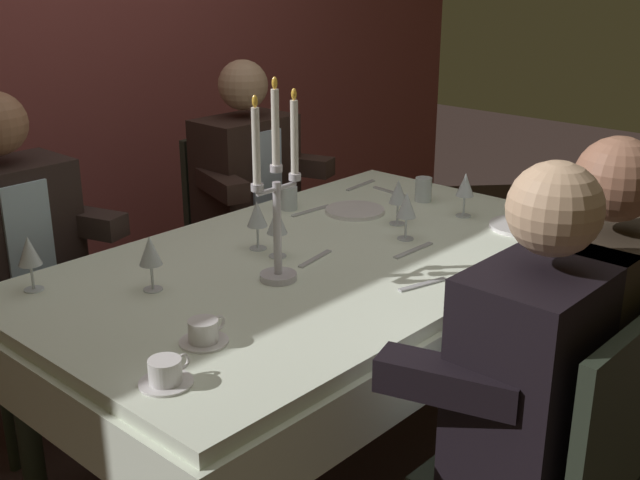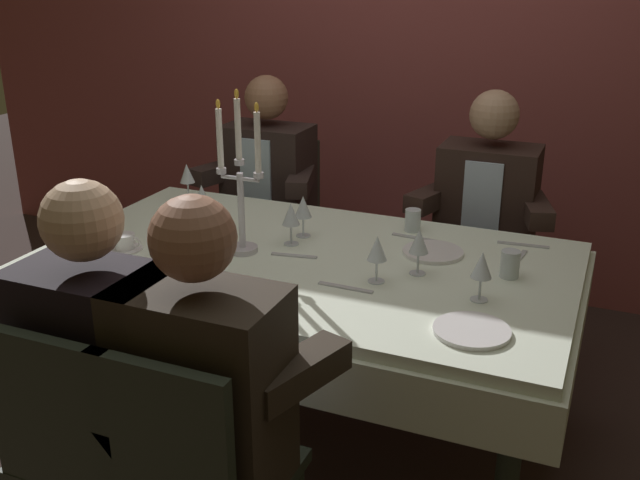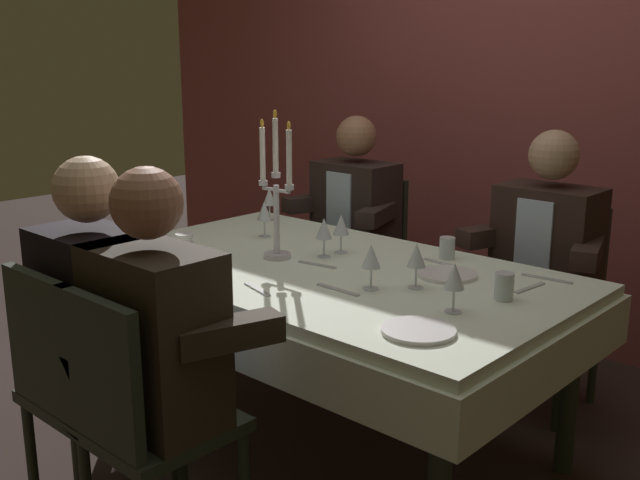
{
  "view_description": "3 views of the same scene",
  "coord_description": "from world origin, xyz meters",
  "px_view_note": "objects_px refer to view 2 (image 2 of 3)",
  "views": [
    {
      "loc": [
        -1.76,
        -1.6,
        1.65
      ],
      "look_at": [
        -0.04,
        -0.04,
        0.81
      ],
      "focal_mm": 44.66,
      "sensor_mm": 36.0,
      "label": 1
    },
    {
      "loc": [
        1.0,
        -2.23,
        1.74
      ],
      "look_at": [
        0.08,
        -0.05,
        0.84
      ],
      "focal_mm": 40.86,
      "sensor_mm": 36.0,
      "label": 2
    },
    {
      "loc": [
        1.87,
        -2.07,
        1.54
      ],
      "look_at": [
        -0.04,
        0.0,
        0.84
      ],
      "focal_mm": 41.69,
      "sensor_mm": 36.0,
      "label": 3
    }
  ],
  "objects_px": {
    "wine_glass_4": "(377,250)",
    "coffee_cup_1": "(68,244)",
    "wine_glass_1": "(482,267)",
    "wine_glass_2": "(187,174)",
    "wine_glass_5": "(419,242)",
    "seated_diner_0": "(269,178)",
    "water_tumbler_0": "(413,220)",
    "seated_diner_1": "(98,361)",
    "dining_table": "(305,286)",
    "dinner_plate_1": "(472,330)",
    "candelabra": "(240,188)",
    "water_tumbler_1": "(510,264)",
    "wine_glass_3": "(202,196)",
    "dinner_plate_0": "(433,252)",
    "seated_diner_2": "(201,387)",
    "seated_diner_3": "(487,204)",
    "coffee_cup_0": "(125,243)",
    "wine_glass_0": "(291,216)",
    "wine_glass_6": "(303,208)"
  },
  "relations": [
    {
      "from": "water_tumbler_0",
      "to": "seated_diner_1",
      "type": "bearing_deg",
      "value": -110.99
    },
    {
      "from": "wine_glass_1",
      "to": "wine_glass_4",
      "type": "height_order",
      "value": "same"
    },
    {
      "from": "wine_glass_3",
      "to": "wine_glass_4",
      "type": "distance_m",
      "value": 0.88
    },
    {
      "from": "wine_glass_5",
      "to": "seated_diner_0",
      "type": "distance_m",
      "value": 1.34
    },
    {
      "from": "dining_table",
      "to": "wine_glass_3",
      "type": "relative_size",
      "value": 11.83
    },
    {
      "from": "wine_glass_1",
      "to": "seated_diner_2",
      "type": "relative_size",
      "value": 0.13
    },
    {
      "from": "wine_glass_5",
      "to": "water_tumbler_0",
      "type": "relative_size",
      "value": 1.86
    },
    {
      "from": "candelabra",
      "to": "wine_glass_4",
      "type": "distance_m",
      "value": 0.56
    },
    {
      "from": "candelabra",
      "to": "seated_diner_1",
      "type": "relative_size",
      "value": 0.48
    },
    {
      "from": "dinner_plate_1",
      "to": "water_tumbler_1",
      "type": "relative_size",
      "value": 2.38
    },
    {
      "from": "dinner_plate_0",
      "to": "wine_glass_1",
      "type": "height_order",
      "value": "wine_glass_1"
    },
    {
      "from": "wine_glass_3",
      "to": "coffee_cup_1",
      "type": "xyz_separation_m",
      "value": [
        -0.3,
        -0.46,
        -0.09
      ]
    },
    {
      "from": "dining_table",
      "to": "water_tumbler_1",
      "type": "distance_m",
      "value": 0.74
    },
    {
      "from": "water_tumbler_1",
      "to": "wine_glass_3",
      "type": "bearing_deg",
      "value": 177.09
    },
    {
      "from": "coffee_cup_0",
      "to": "wine_glass_0",
      "type": "bearing_deg",
      "value": 28.04
    },
    {
      "from": "seated_diner_0",
      "to": "seated_diner_3",
      "type": "xyz_separation_m",
      "value": [
        1.08,
        0.0,
        0.0
      ]
    },
    {
      "from": "dinner_plate_0",
      "to": "water_tumbler_0",
      "type": "relative_size",
      "value": 2.51
    },
    {
      "from": "dinner_plate_0",
      "to": "wine_glass_1",
      "type": "xyz_separation_m",
      "value": [
        0.23,
        -0.32,
        0.11
      ]
    },
    {
      "from": "wine_glass_3",
      "to": "coffee_cup_1",
      "type": "distance_m",
      "value": 0.55
    },
    {
      "from": "wine_glass_2",
      "to": "coffee_cup_1",
      "type": "bearing_deg",
      "value": -95.5
    },
    {
      "from": "water_tumbler_0",
      "to": "candelabra",
      "type": "bearing_deg",
      "value": -138.22
    },
    {
      "from": "seated_diner_2",
      "to": "seated_diner_3",
      "type": "xyz_separation_m",
      "value": [
        0.38,
        1.77,
        0.0
      ]
    },
    {
      "from": "seated_diner_1",
      "to": "water_tumbler_0",
      "type": "bearing_deg",
      "value": 69.01
    },
    {
      "from": "wine_glass_1",
      "to": "seated_diner_2",
      "type": "height_order",
      "value": "seated_diner_2"
    },
    {
      "from": "wine_glass_5",
      "to": "seated_diner_1",
      "type": "distance_m",
      "value": 1.1
    },
    {
      "from": "coffee_cup_1",
      "to": "seated_diner_2",
      "type": "height_order",
      "value": "seated_diner_2"
    },
    {
      "from": "wine_glass_1",
      "to": "coffee_cup_1",
      "type": "distance_m",
      "value": 1.5
    },
    {
      "from": "wine_glass_3",
      "to": "water_tumbler_0",
      "type": "height_order",
      "value": "wine_glass_3"
    },
    {
      "from": "wine_glass_2",
      "to": "seated_diner_3",
      "type": "bearing_deg",
      "value": 20.51
    },
    {
      "from": "dining_table",
      "to": "water_tumbler_1",
      "type": "bearing_deg",
      "value": 8.29
    },
    {
      "from": "candelabra",
      "to": "wine_glass_6",
      "type": "height_order",
      "value": "candelabra"
    },
    {
      "from": "wine_glass_1",
      "to": "water_tumbler_1",
      "type": "xyz_separation_m",
      "value": [
        0.06,
        0.22,
        -0.07
      ]
    },
    {
      "from": "dinner_plate_1",
      "to": "wine_glass_5",
      "type": "xyz_separation_m",
      "value": [
        -0.26,
        0.35,
        0.11
      ]
    },
    {
      "from": "coffee_cup_0",
      "to": "dinner_plate_0",
      "type": "bearing_deg",
      "value": 20.77
    },
    {
      "from": "wine_glass_4",
      "to": "water_tumbler_0",
      "type": "bearing_deg",
      "value": 92.94
    },
    {
      "from": "dining_table",
      "to": "seated_diner_1",
      "type": "distance_m",
      "value": 0.92
    },
    {
      "from": "coffee_cup_1",
      "to": "dinner_plate_0",
      "type": "bearing_deg",
      "value": 21.65
    },
    {
      "from": "wine_glass_2",
      "to": "wine_glass_5",
      "type": "relative_size",
      "value": 1.0
    },
    {
      "from": "wine_glass_2",
      "to": "coffee_cup_1",
      "type": "relative_size",
      "value": 1.24
    },
    {
      "from": "wine_glass_3",
      "to": "seated_diner_0",
      "type": "height_order",
      "value": "seated_diner_0"
    },
    {
      "from": "wine_glass_1",
      "to": "wine_glass_2",
      "type": "distance_m",
      "value": 1.51
    },
    {
      "from": "candelabra",
      "to": "coffee_cup_1",
      "type": "distance_m",
      "value": 0.68
    },
    {
      "from": "water_tumbler_1",
      "to": "seated_diner_0",
      "type": "relative_size",
      "value": 0.08
    },
    {
      "from": "dining_table",
      "to": "dinner_plate_1",
      "type": "distance_m",
      "value": 0.77
    },
    {
      "from": "dinner_plate_1",
      "to": "coffee_cup_0",
      "type": "height_order",
      "value": "coffee_cup_0"
    },
    {
      "from": "wine_glass_4",
      "to": "coffee_cup_1",
      "type": "height_order",
      "value": "wine_glass_4"
    },
    {
      "from": "wine_glass_0",
      "to": "seated_diner_0",
      "type": "height_order",
      "value": "seated_diner_0"
    },
    {
      "from": "wine_glass_5",
      "to": "seated_diner_0",
      "type": "height_order",
      "value": "seated_diner_0"
    },
    {
      "from": "coffee_cup_1",
      "to": "seated_diner_3",
      "type": "bearing_deg",
      "value": 41.75
    },
    {
      "from": "wine_glass_4",
      "to": "coffee_cup_1",
      "type": "relative_size",
      "value": 1.24
    }
  ]
}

